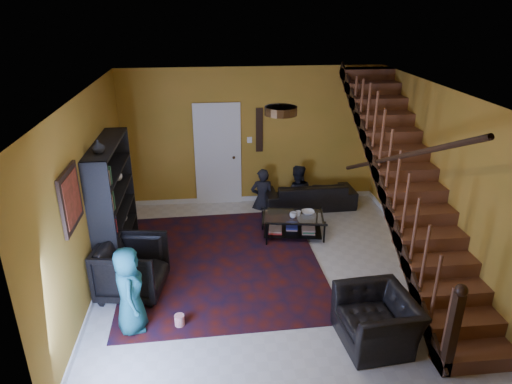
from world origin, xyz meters
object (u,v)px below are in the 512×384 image
Objects in this scene: bookshelf at (114,206)px; armchair_right at (377,319)px; sofa at (310,195)px; coffee_table at (293,225)px; armchair_left at (132,268)px.

bookshelf reaches higher than armchair_right.
armchair_right reaches higher than sofa.
coffee_table is at bearing 62.75° from sofa.
armchair_right is (3.51, -2.36, -0.65)m from bookshelf.
armchair_right is at bearing -33.91° from bookshelf.
coffee_table is (2.62, 1.44, -0.18)m from armchair_left.
armchair_right reaches higher than coffee_table.
sofa is at bearing 25.57° from bookshelf.
coffee_table is at bearing 8.87° from bookshelf.
bookshelf reaches higher than coffee_table.
armchair_left is at bearing -70.10° from bookshelf.
sofa reaches higher than coffee_table.
sofa is at bearing 64.87° from coffee_table.
armchair_right is (3.15, -1.38, -0.10)m from armchair_left.
armchair_left is (0.35, -0.98, -0.55)m from bookshelf.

